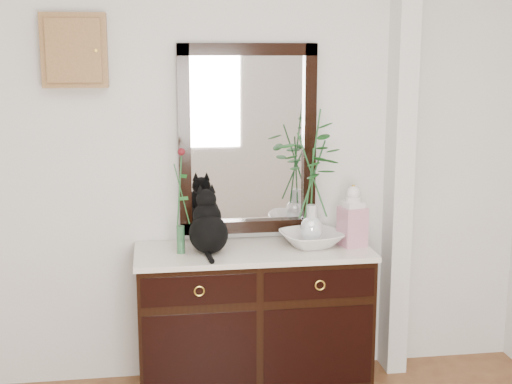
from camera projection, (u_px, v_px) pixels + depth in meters
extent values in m
cube|color=silver|center=(230.00, 155.00, 4.14)|extent=(3.60, 0.04, 2.70)
cube|color=silver|center=(400.00, 154.00, 4.20)|extent=(0.12, 0.20, 2.70)
cube|color=black|center=(253.00, 315.00, 4.09)|extent=(1.30, 0.50, 0.82)
cube|color=beige|center=(253.00, 252.00, 4.01)|extent=(1.33, 0.52, 0.03)
cube|color=black|center=(248.00, 140.00, 4.12)|extent=(0.80, 0.06, 1.10)
cube|color=white|center=(247.00, 140.00, 4.14)|extent=(0.66, 0.01, 0.96)
cube|color=brown|center=(75.00, 50.00, 3.86)|extent=(0.35, 0.10, 0.40)
imported|color=silver|center=(311.00, 239.00, 4.07)|extent=(0.41, 0.41, 0.08)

